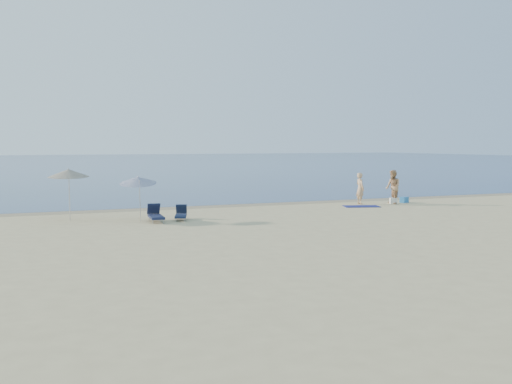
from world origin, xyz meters
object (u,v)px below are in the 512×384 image
person_left (360,188)px  person_right (393,187)px  blue_cooler (404,200)px  umbrella_near (138,180)px

person_left → person_right: bearing=-104.7°
person_right → blue_cooler: (1.01, 0.30, -0.80)m
person_left → blue_cooler: bearing=-92.9°
person_right → person_left: bearing=-99.1°
person_left → umbrella_near: bearing=104.1°
person_right → blue_cooler: person_right is taller
person_right → umbrella_near: (-15.23, -2.10, 0.85)m
person_left → blue_cooler: 2.95m
blue_cooler → umbrella_near: (-16.24, -2.39, 1.65)m
person_left → blue_cooler: (2.85, -0.28, -0.72)m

